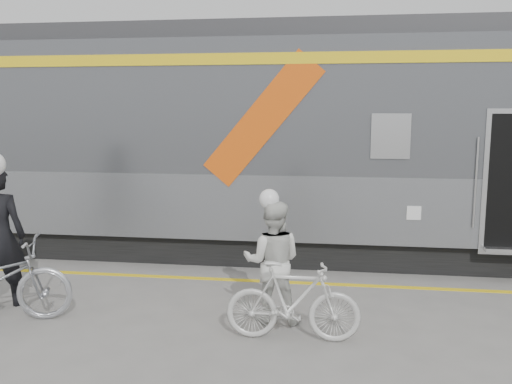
# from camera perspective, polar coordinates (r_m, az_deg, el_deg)

# --- Properties ---
(ground) EXTENTS (90.00, 90.00, 0.00)m
(ground) POSITION_cam_1_polar(r_m,az_deg,el_deg) (6.62, -3.29, -15.08)
(ground) COLOR slate
(ground) RESTS_ON ground
(train) EXTENTS (24.00, 3.17, 4.10)m
(train) POSITION_cam_1_polar(r_m,az_deg,el_deg) (10.17, 12.00, 5.10)
(train) COLOR black
(train) RESTS_ON ground
(safety_strip) EXTENTS (24.00, 0.12, 0.01)m
(safety_strip) POSITION_cam_1_polar(r_m,az_deg,el_deg) (8.60, -0.46, -9.31)
(safety_strip) COLOR yellow
(safety_strip) RESTS_ON ground
(woman) EXTENTS (0.76, 0.60, 1.55)m
(woman) POSITION_cam_1_polar(r_m,az_deg,el_deg) (6.85, 1.75, -7.33)
(woman) COLOR silver
(woman) RESTS_ON ground
(bicycle_right) EXTENTS (1.57, 0.46, 0.94)m
(bicycle_right) POSITION_cam_1_polar(r_m,az_deg,el_deg) (6.40, 3.91, -11.42)
(bicycle_right) COLOR beige
(bicycle_right) RESTS_ON ground
(helmet_woman) EXTENTS (0.25, 0.25, 0.25)m
(helmet_woman) POSITION_cam_1_polar(r_m,az_deg,el_deg) (6.65, 1.79, 0.14)
(helmet_woman) COLOR white
(helmet_woman) RESTS_ON woman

